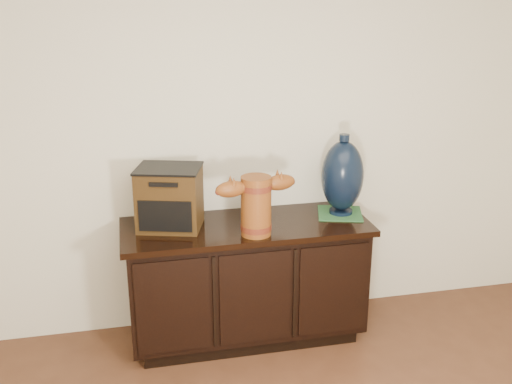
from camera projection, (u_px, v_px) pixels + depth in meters
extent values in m
plane|color=#EFEACE|center=(236.00, 123.00, 3.60)|extent=(4.50, 0.00, 4.50)
cube|color=black|center=(247.00, 329.00, 3.76)|extent=(1.29, 0.45, 0.08)
cube|color=black|center=(246.00, 278.00, 3.64)|extent=(1.40, 0.50, 0.64)
cube|color=black|center=(246.00, 227.00, 3.53)|extent=(1.46, 0.56, 0.03)
cube|color=black|center=(173.00, 307.00, 3.31)|extent=(0.41, 0.01, 0.56)
cube|color=black|center=(255.00, 298.00, 3.40)|extent=(0.41, 0.01, 0.56)
cube|color=black|center=(333.00, 290.00, 3.50)|extent=(0.41, 0.01, 0.56)
cylinder|color=brown|center=(256.00, 206.00, 3.32)|extent=(0.20, 0.20, 0.34)
cylinder|color=#3D120B|center=(256.00, 227.00, 3.36)|extent=(0.21, 0.21, 0.03)
cylinder|color=#3D120B|center=(256.00, 187.00, 3.29)|extent=(0.21, 0.21, 0.03)
ellipsoid|color=brown|center=(231.00, 189.00, 3.23)|extent=(0.19, 0.12, 0.09)
ellipsoid|color=brown|center=(280.00, 182.00, 3.34)|extent=(0.19, 0.12, 0.09)
cube|color=#39250E|center=(170.00, 199.00, 3.43)|extent=(0.41, 0.37, 0.35)
cube|color=black|center=(165.00, 216.00, 3.31)|extent=(0.29, 0.09, 0.18)
cube|color=black|center=(168.00, 168.00, 3.37)|extent=(0.43, 0.38, 0.01)
cube|color=#295C30|center=(340.00, 213.00, 3.68)|extent=(0.33, 0.33, 0.01)
cylinder|color=black|center=(341.00, 211.00, 3.68)|extent=(0.14, 0.14, 0.02)
ellipsoid|color=black|center=(342.00, 176.00, 3.60)|extent=(0.32, 0.32, 0.43)
cylinder|color=black|center=(344.00, 138.00, 3.53)|extent=(0.06, 0.06, 0.04)
cylinder|color=#591B0F|center=(252.00, 202.00, 3.64)|extent=(0.07, 0.07, 0.16)
cylinder|color=silver|center=(252.00, 187.00, 3.61)|extent=(0.06, 0.06, 0.03)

